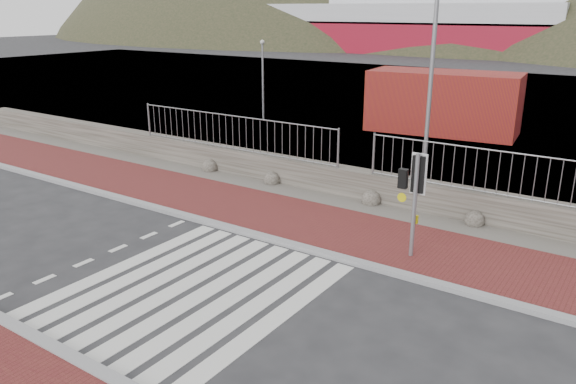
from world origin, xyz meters
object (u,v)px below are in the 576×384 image
Objects in this scene: ferry at (404,11)px; shipping_container at (443,102)px; streetlight at (436,68)px; traffic_signal_far at (415,184)px.

ferry reaches higher than shipping_container.
streetlight is (26.59, -59.76, -1.35)m from ferry.
ferry is 19.60× the size of traffic_signal_far.
traffic_signal_far is 0.37× the size of shipping_container.
shipping_container is at bearing -72.29° from traffic_signal_far.
ferry is 54.98m from shipping_container.
streetlight is 10.97m from shipping_container.
shipping_container is at bearing 85.93° from streetlight.
shipping_container reaches higher than traffic_signal_far.
traffic_signal_far is 14.96m from shipping_container.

